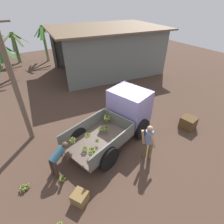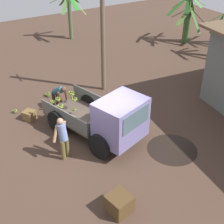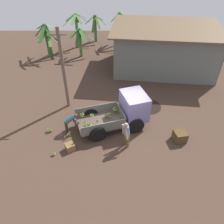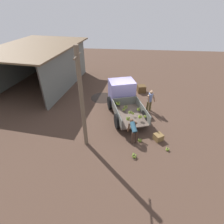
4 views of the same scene
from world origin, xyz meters
name	(u,v)px [view 4 (image 4 of 4)]	position (x,y,z in m)	size (l,w,h in m)	color
ground	(126,109)	(0.00, 0.00, 0.00)	(36.00, 36.00, 0.00)	#493428
mud_patch_0	(102,98)	(1.58, 2.00, 0.00)	(1.88, 1.88, 0.01)	black
cargo_truck	(123,96)	(0.03, 0.26, 1.06)	(4.45, 2.96, 2.03)	brown
warehouse_shed	(40,56)	(4.06, 7.87, 2.54)	(9.55, 7.32, 3.54)	slate
utility_pole	(82,102)	(-3.85, 2.12, 2.71)	(0.96, 0.21, 5.33)	brown
person_foreground_visitor	(150,100)	(-0.09, -1.63, 0.92)	(0.51, 0.67, 1.66)	brown
person_worker_loading	(133,130)	(-3.31, -0.47, 0.74)	(0.82, 0.64, 1.22)	#3A281F
banana_bunch_on_ground_0	(134,156)	(-4.64, -0.55, 0.11)	(0.27, 0.26, 0.21)	#413B2A
banana_bunch_on_ground_1	(167,149)	(-3.95, -2.33, 0.10)	(0.21, 0.21, 0.18)	#4A4230
banana_bunch_on_ground_2	(134,155)	(-4.52, -0.54, 0.09)	(0.18, 0.18, 0.18)	brown
banana_bunch_on_ground_3	(140,140)	(-3.38, -0.89, 0.10)	(0.26, 0.25, 0.18)	brown
wooden_crate_0	(158,137)	(-3.14, -1.93, 0.20)	(0.46, 0.46, 0.39)	brown
wooden_crate_1	(141,89)	(2.98, -1.21, 0.30)	(0.66, 0.66, 0.59)	#4E371D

